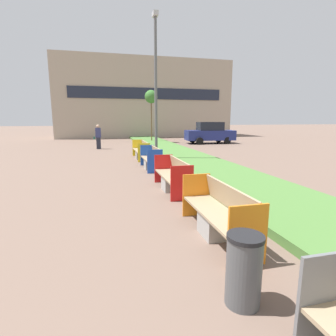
{
  "coord_description": "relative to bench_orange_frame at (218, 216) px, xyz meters",
  "views": [
    {
      "loc": [
        -1.05,
        2.82,
        2.12
      ],
      "look_at": [
        0.9,
        10.68,
        0.6
      ],
      "focal_mm": 28.0,
      "sensor_mm": 36.0,
      "label": 1
    }
  ],
  "objects": [
    {
      "name": "bench_blue_frame",
      "position": [
        -0.0,
        6.76,
        -0.01
      ],
      "size": [
        0.65,
        1.93,
        0.94
      ],
      "color": "#9E9B96",
      "rests_on": "ground"
    },
    {
      "name": "building_backdrop",
      "position": [
        3.06,
        28.2,
        4.06
      ],
      "size": [
        20.07,
        5.91,
        8.85
      ],
      "color": "tan",
      "rests_on": "ground"
    },
    {
      "name": "bench_red_frame",
      "position": [
        0.0,
        3.22,
        0.0
      ],
      "size": [
        0.65,
        2.2,
        0.94
      ],
      "color": "#9E9B96",
      "rests_on": "ground"
    },
    {
      "name": "bench_orange_frame",
      "position": [
        0.0,
        0.0,
        0.0
      ],
      "size": [
        0.65,
        2.18,
        0.94
      ],
      "color": "#9E9B96",
      "rests_on": "ground"
    },
    {
      "name": "bench_yellow_frame",
      "position": [
        0.0,
        9.83,
        0.01
      ],
      "size": [
        0.65,
        2.41,
        0.94
      ],
      "color": "#9E9B96",
      "rests_on": "ground"
    },
    {
      "name": "parked_car_distant",
      "position": [
        7.09,
        17.29,
        0.54
      ],
      "size": [
        4.34,
        2.12,
        1.86
      ],
      "rotation": [
        0.0,
        0.0,
        -0.09
      ],
      "color": "navy",
      "rests_on": "ground"
    },
    {
      "name": "sapling_tree_far",
      "position": [
        2.32,
        19.41,
        3.64
      ],
      "size": [
        1.15,
        1.15,
        4.63
      ],
      "color": "brown",
      "rests_on": "ground"
    },
    {
      "name": "street_lamp_post",
      "position": [
        0.61,
        8.77,
        3.51
      ],
      "size": [
        0.24,
        0.44,
        7.0
      ],
      "color": "#56595B",
      "rests_on": "ground"
    },
    {
      "name": "litter_bin",
      "position": [
        -0.49,
        -1.76,
        0.06
      ],
      "size": [
        0.42,
        0.42,
        0.85
      ],
      "color": "#4C4F51",
      "rests_on": "ground"
    },
    {
      "name": "pedestrian_walking",
      "position": [
        -2.32,
        15.13,
        0.51
      ],
      "size": [
        0.53,
        0.24,
        1.73
      ],
      "color": "#232633",
      "rests_on": "ground"
    },
    {
      "name": "planter_grass_strip",
      "position": [
        2.26,
        4.99,
        -0.28
      ],
      "size": [
        2.8,
        120.0,
        0.18
      ],
      "color": "#4C7A38",
      "rests_on": "ground"
    }
  ]
}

